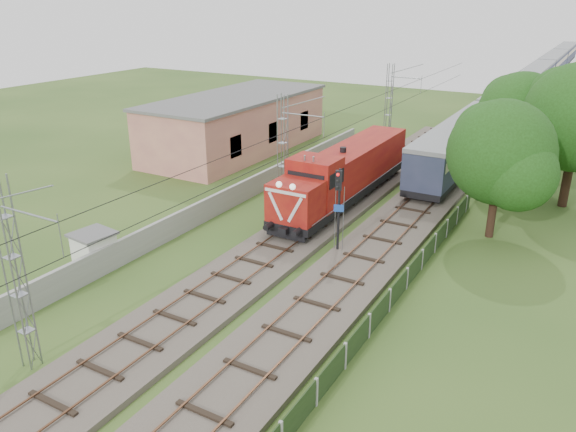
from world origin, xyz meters
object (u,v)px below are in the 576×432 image
Objects in this scene: locomotive at (345,173)px; coach_rake at (536,78)px; relay_hut at (95,251)px; signal_post at (339,197)px.

locomotive reaches higher than coach_rake.
coach_rake reaches higher than relay_hut.
signal_post is (3.21, -8.06, 1.25)m from locomotive.
coach_rake is 49.47× the size of relay_hut.
locomotive is 3.37× the size of signal_post.
locomotive is at bearing 65.39° from relay_hut.
coach_rake is 74.77m from relay_hut.
locomotive reaches higher than relay_hut.
relay_hut is at bearing -99.55° from coach_rake.
signal_post is at bearing 37.36° from relay_hut.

